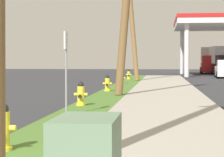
% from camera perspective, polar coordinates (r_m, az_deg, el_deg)
% --- Properties ---
extents(fire_hydrant_nearest, '(0.42, 0.38, 0.74)m').
position_cam_1_polar(fire_hydrant_nearest, '(7.43, -13.19, -6.06)').
color(fire_hydrant_nearest, yellow).
rests_on(fire_hydrant_nearest, grass_verge).
extents(fire_hydrant_second, '(0.42, 0.38, 0.74)m').
position_cam_1_polar(fire_hydrant_second, '(14.46, -3.83, -2.03)').
color(fire_hydrant_second, yellow).
rests_on(fire_hydrant_second, grass_verge).
extents(fire_hydrant_third, '(0.42, 0.37, 0.74)m').
position_cam_1_polar(fire_hydrant_third, '(21.34, -0.57, -0.67)').
color(fire_hydrant_third, yellow).
rests_on(fire_hydrant_third, grass_verge).
extents(fire_hydrant_fourth, '(0.42, 0.37, 0.74)m').
position_cam_1_polar(fire_hydrant_fourth, '(28.43, 1.21, 0.03)').
color(fire_hydrant_fourth, yellow).
rests_on(fire_hydrant_fourth, grass_verge).
extents(fire_hydrant_fifth, '(0.42, 0.37, 0.74)m').
position_cam_1_polar(fire_hydrant_fifth, '(35.30, 2.05, 0.45)').
color(fire_hydrant_fifth, yellow).
rests_on(fire_hydrant_fifth, grass_verge).
extents(utility_pole_background, '(1.66, 1.23, 9.21)m').
position_cam_1_polar(utility_pole_background, '(33.37, 2.38, 7.85)').
color(utility_pole_background, olive).
rests_on(utility_pole_background, grass_verge).
extents(street_sign_post, '(0.05, 0.36, 2.12)m').
position_cam_1_polar(street_sign_post, '(11.90, -5.62, 2.80)').
color(street_sign_post, gray).
rests_on(street_sign_post, grass_verge).
extents(truck_red_at_forecourt, '(2.48, 6.51, 3.11)m').
position_cam_1_polar(truck_red_at_forecourt, '(57.00, 11.77, 2.10)').
color(truck_red_at_forecourt, red).
rests_on(truck_red_at_forecourt, ground).
extents(truck_black_on_apron, '(2.54, 6.52, 3.11)m').
position_cam_1_polar(truck_black_on_apron, '(53.26, 13.19, 2.09)').
color(truck_black_on_apron, black).
rests_on(truck_black_on_apron, ground).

